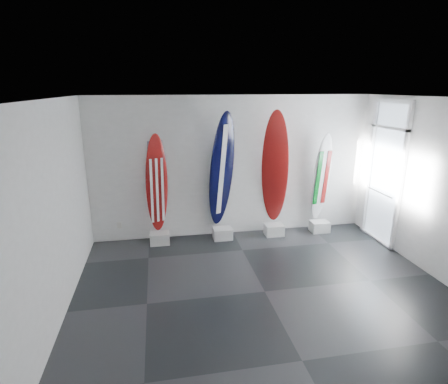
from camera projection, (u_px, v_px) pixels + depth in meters
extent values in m
plane|color=black|center=(265.00, 292.00, 5.75)|extent=(6.00, 6.00, 0.00)
plane|color=white|center=(272.00, 98.00, 4.91)|extent=(6.00, 6.00, 0.00)
plane|color=silver|center=(233.00, 167.00, 7.69)|extent=(6.00, 0.00, 6.00)
plane|color=silver|center=(358.00, 294.00, 2.97)|extent=(6.00, 0.00, 6.00)
plane|color=silver|center=(53.00, 215.00, 4.80)|extent=(0.00, 5.00, 5.00)
plane|color=silver|center=(444.00, 192.00, 5.86)|extent=(0.00, 5.00, 5.00)
cube|color=silver|center=(160.00, 238.00, 7.49)|extent=(0.40, 0.30, 0.24)
ellipsoid|color=maroon|center=(157.00, 184.00, 7.26)|extent=(0.50, 0.32, 2.06)
cube|color=silver|center=(223.00, 233.00, 7.73)|extent=(0.40, 0.30, 0.24)
ellipsoid|color=black|center=(222.00, 171.00, 7.44)|extent=(0.70, 0.66, 2.48)
cube|color=silver|center=(274.00, 230.00, 7.93)|extent=(0.40, 0.30, 0.24)
ellipsoid|color=maroon|center=(275.00, 168.00, 7.64)|extent=(0.70, 0.64, 2.50)
cube|color=silver|center=(320.00, 226.00, 8.12)|extent=(0.40, 0.30, 0.24)
ellipsoid|color=white|center=(321.00, 178.00, 7.90)|extent=(0.50, 0.37, 1.99)
cube|color=silver|center=(119.00, 225.00, 7.56)|extent=(0.09, 0.02, 0.13)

